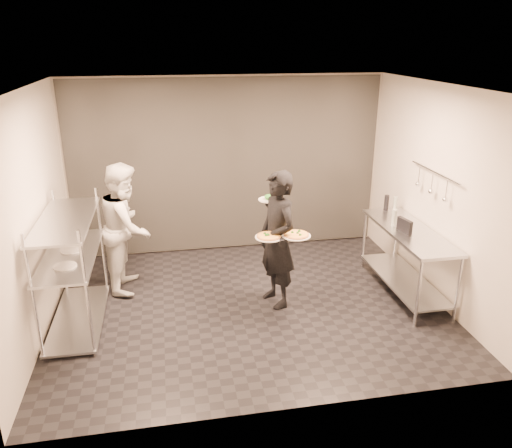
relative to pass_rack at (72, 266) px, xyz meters
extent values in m
cube|color=black|center=(2.15, 0.00, -0.77)|extent=(5.00, 4.00, 0.00)
cube|color=silver|center=(2.15, 0.00, 2.03)|extent=(5.00, 4.00, 0.00)
cube|color=beige|center=(2.15, 2.00, 0.63)|extent=(5.00, 0.00, 2.80)
cube|color=beige|center=(2.15, -2.00, 0.63)|extent=(5.00, 0.00, 2.80)
cube|color=beige|center=(-0.35, 0.00, 0.63)|extent=(0.00, 4.00, 2.80)
cube|color=beige|center=(4.65, 0.00, 0.63)|extent=(0.00, 4.00, 2.80)
cube|color=white|center=(2.15, 1.97, 0.63)|extent=(4.90, 0.04, 2.74)
cylinder|color=silver|center=(-0.27, -0.77, -0.02)|extent=(0.04, 0.04, 1.50)
cylinder|color=silver|center=(-0.27, 0.77, -0.02)|extent=(0.04, 0.04, 1.50)
cylinder|color=silver|center=(0.27, -0.77, -0.02)|extent=(0.04, 0.04, 1.50)
cylinder|color=silver|center=(0.27, 0.77, -0.02)|extent=(0.04, 0.04, 1.50)
cube|color=#AFB4BA|center=(0.00, 0.00, -0.72)|extent=(0.60, 1.60, 0.03)
cube|color=#AFB4BA|center=(0.00, 0.00, 0.13)|extent=(0.60, 1.60, 0.03)
cube|color=#AFB4BA|center=(0.00, 0.00, 0.58)|extent=(0.60, 1.60, 0.03)
cylinder|color=silver|center=(0.00, -0.35, 0.16)|extent=(0.26, 0.26, 0.01)
cylinder|color=silver|center=(0.00, 0.10, 0.16)|extent=(0.26, 0.26, 0.01)
cylinder|color=silver|center=(4.07, -0.86, -0.32)|extent=(0.04, 0.04, 0.90)
cylinder|color=silver|center=(4.07, 0.86, -0.32)|extent=(0.04, 0.04, 0.90)
cylinder|color=silver|center=(4.59, -0.86, -0.32)|extent=(0.04, 0.04, 0.90)
cylinder|color=silver|center=(4.59, 0.86, -0.32)|extent=(0.04, 0.04, 0.90)
cube|color=#AFB4BA|center=(4.33, 0.00, -0.59)|extent=(0.57, 1.71, 0.03)
cube|color=#AFB4BA|center=(4.33, 0.00, 0.13)|extent=(0.60, 1.80, 0.04)
cylinder|color=silver|center=(4.59, 0.00, 0.93)|extent=(0.02, 1.20, 0.02)
cylinder|color=silver|center=(4.57, -0.35, 0.80)|extent=(0.01, 0.01, 0.22)
sphere|color=silver|center=(4.57, -0.35, 0.67)|extent=(0.07, 0.07, 0.07)
cylinder|color=silver|center=(4.57, 0.00, 0.80)|extent=(0.01, 0.01, 0.22)
sphere|color=silver|center=(4.57, 0.00, 0.67)|extent=(0.07, 0.07, 0.07)
cylinder|color=silver|center=(4.57, 0.35, 0.80)|extent=(0.01, 0.01, 0.22)
sphere|color=silver|center=(4.57, 0.35, 0.67)|extent=(0.07, 0.07, 0.07)
imported|color=black|center=(2.53, 0.02, 0.13)|extent=(0.61, 0.76, 1.80)
imported|color=silver|center=(0.60, 0.87, 0.12)|extent=(0.77, 0.94, 1.79)
cylinder|color=silver|center=(2.37, -0.17, 0.26)|extent=(0.34, 0.34, 0.01)
cylinder|color=#B87642|center=(2.37, -0.17, 0.27)|extent=(0.30, 0.30, 0.02)
cylinder|color=orange|center=(2.37, -0.17, 0.28)|extent=(0.27, 0.27, 0.01)
sphere|color=#175012|center=(2.37, -0.17, 0.29)|extent=(0.04, 0.04, 0.04)
cylinder|color=silver|center=(2.71, -0.20, 0.27)|extent=(0.36, 0.36, 0.01)
cylinder|color=#B87642|center=(2.71, -0.20, 0.28)|extent=(0.31, 0.31, 0.02)
cylinder|color=orange|center=(2.71, -0.20, 0.29)|extent=(0.28, 0.28, 0.01)
sphere|color=#175012|center=(2.71, -0.20, 0.30)|extent=(0.04, 0.04, 0.04)
cylinder|color=silver|center=(2.48, 0.32, 0.58)|extent=(0.29, 0.29, 0.01)
ellipsoid|color=#186018|center=(2.48, 0.32, 0.62)|extent=(0.13, 0.13, 0.07)
cube|color=black|center=(4.21, -0.07, 0.25)|extent=(0.10, 0.27, 0.19)
cylinder|color=gray|center=(4.18, 0.18, 0.27)|extent=(0.07, 0.07, 0.23)
cylinder|color=gray|center=(4.49, 0.80, 0.25)|extent=(0.06, 0.06, 0.20)
cylinder|color=black|center=(4.35, 0.80, 0.27)|extent=(0.07, 0.07, 0.23)
camera|label=1|loc=(1.19, -5.71, 2.58)|focal=35.00mm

